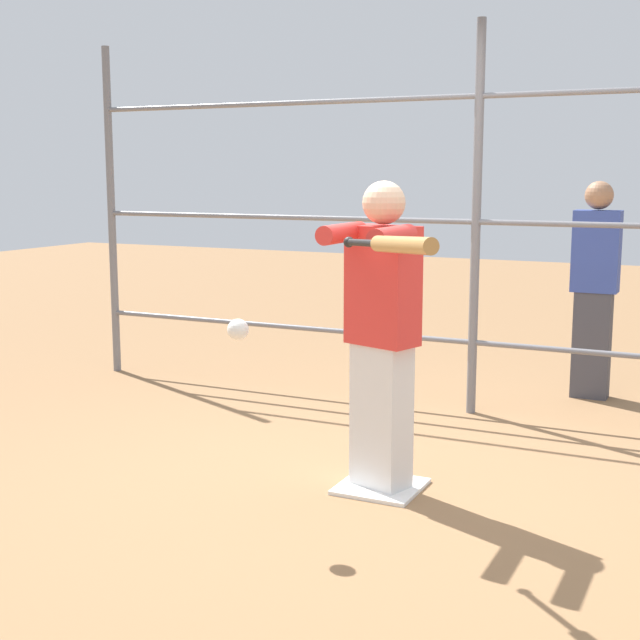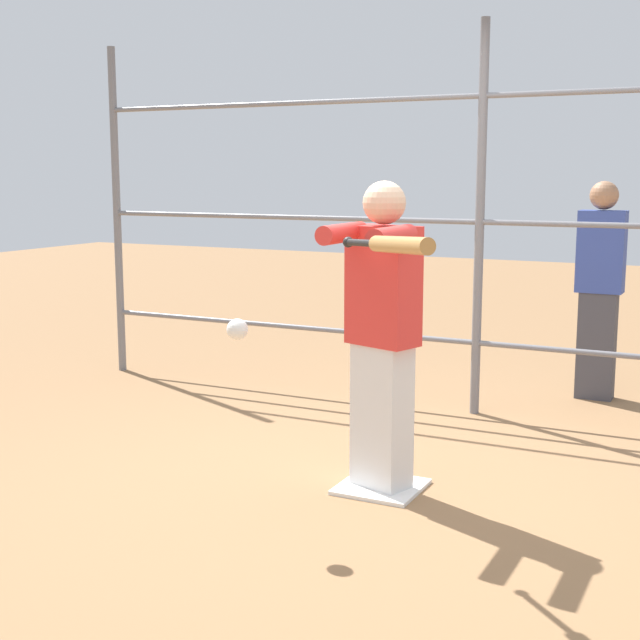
{
  "view_description": "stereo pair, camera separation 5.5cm",
  "coord_description": "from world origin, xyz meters",
  "px_view_note": "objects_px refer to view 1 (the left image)",
  "views": [
    {
      "loc": [
        -1.59,
        3.99,
        1.57
      ],
      "look_at": [
        0.21,
        0.26,
        0.89
      ],
      "focal_mm": 50.0,
      "sensor_mm": 36.0,
      "label": 1
    },
    {
      "loc": [
        -1.64,
        3.97,
        1.57
      ],
      "look_at": [
        0.21,
        0.26,
        0.89
      ],
      "focal_mm": 50.0,
      "sensor_mm": 36.0,
      "label": 2
    }
  ],
  "objects_px": {
    "baseball_bat_swinging": "(395,244)",
    "softball_in_flight": "(238,330)",
    "batter": "(381,327)",
    "bystander_behind_fence": "(595,287)"
  },
  "relations": [
    {
      "from": "softball_in_flight",
      "to": "bystander_behind_fence",
      "type": "height_order",
      "value": "bystander_behind_fence"
    },
    {
      "from": "softball_in_flight",
      "to": "bystander_behind_fence",
      "type": "xyz_separation_m",
      "value": [
        -1.06,
        -3.03,
        -0.1
      ]
    },
    {
      "from": "baseball_bat_swinging",
      "to": "softball_in_flight",
      "type": "bearing_deg",
      "value": -6.49
    },
    {
      "from": "baseball_bat_swinging",
      "to": "bystander_behind_fence",
      "type": "bearing_deg",
      "value": -95.38
    },
    {
      "from": "baseball_bat_swinging",
      "to": "softball_in_flight",
      "type": "relative_size",
      "value": 6.41
    },
    {
      "from": "batter",
      "to": "softball_in_flight",
      "type": "relative_size",
      "value": 15.99
    },
    {
      "from": "batter",
      "to": "softball_in_flight",
      "type": "distance_m",
      "value": 0.77
    },
    {
      "from": "batter",
      "to": "baseball_bat_swinging",
      "type": "relative_size",
      "value": 2.49
    },
    {
      "from": "baseball_bat_swinging",
      "to": "softball_in_flight",
      "type": "xyz_separation_m",
      "value": [
        0.77,
        -0.09,
        -0.41
      ]
    },
    {
      "from": "batter",
      "to": "baseball_bat_swinging",
      "type": "distance_m",
      "value": 0.94
    }
  ]
}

